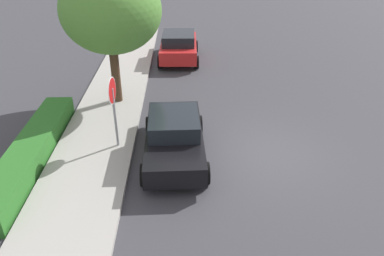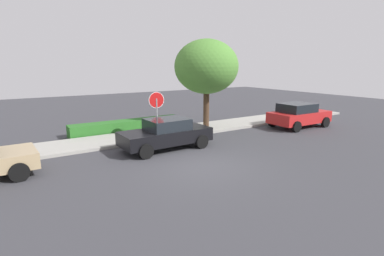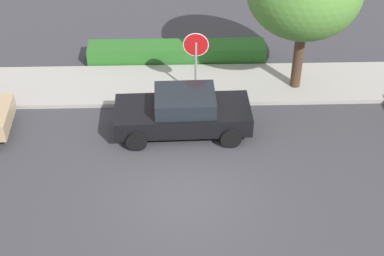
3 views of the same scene
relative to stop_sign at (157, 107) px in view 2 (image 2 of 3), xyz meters
name	(u,v)px [view 2 (image 2 of 3)]	position (x,y,z in m)	size (l,w,h in m)	color
ground_plane	(200,165)	(-0.42, -4.60, -1.71)	(60.00, 60.00, 0.00)	#38383D
sidewalk_curb	(144,136)	(-0.42, 0.75, -1.64)	(32.00, 2.49, 0.14)	#9E9B93
stop_sign	(157,107)	(0.00, 0.00, 0.00)	(0.83, 0.09, 2.47)	gray
parked_car_black	(166,134)	(-0.45, -1.84, -0.99)	(4.21, 2.01, 1.41)	black
parked_car_red	(299,115)	(8.75, -1.94, -0.94)	(3.94, 2.11, 1.49)	red
street_tree_near_corner	(206,67)	(3.38, 0.41, 1.98)	(3.64, 3.64, 5.24)	#422D1E
front_yard_hedge	(128,126)	(-0.62, 2.55, -1.37)	(6.55, 0.97, 0.67)	#286623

